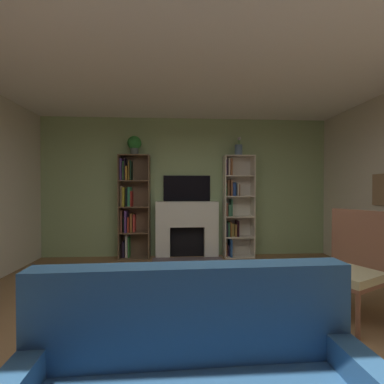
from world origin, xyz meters
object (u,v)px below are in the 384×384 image
Objects in this scene: tv at (187,188)px; vase_with_flowers at (239,149)px; fireplace at (187,227)px; bookshelf_left at (131,206)px; armchair at (350,263)px; bookshelf_right at (235,207)px; potted_plant at (134,144)px.

vase_with_flowers is (1.03, -0.12, 0.78)m from tv.
vase_with_flowers is at bearing -1.06° from fireplace.
bookshelf_left is 5.40× the size of vase_with_flowers.
tv is at bearing 121.82° from armchair.
bookshelf_right is at bearing 104.85° from armchair.
bookshelf_left is 2.42m from vase_with_flowers.
bookshelf_right reaches higher than armchair.
bookshelf_left is at bearing -175.75° from tv.
vase_with_flowers reaches higher than fireplace.
potted_plant reaches higher than bookshelf_left.
bookshelf_right reaches higher than fireplace.
potted_plant is (0.07, -0.04, 1.21)m from bookshelf_left.
potted_plant is at bearing -173.38° from tv.
bookshelf_left is (-1.11, 0.02, 0.43)m from fireplace.
tv is 1.36m from potted_plant.
armchair is (1.64, -2.65, -0.80)m from tv.
tv reaches higher than armchair.
bookshelf_right is 2.68m from armchair.
bookshelf_left is 1.00× the size of bookshelf_right.
bookshelf_right is 5.40× the size of vase_with_flowers.
armchair is (0.61, -2.53, -1.58)m from vase_with_flowers.
bookshelf_left is (-1.11, -0.08, -0.35)m from tv.
bookshelf_right is at bearing -0.27° from bookshelf_left.
tv is 1.16m from bookshelf_left.
vase_with_flowers is at bearing -0.97° from bookshelf_left.
potted_plant is 4.04m from armchair.
fireplace is 0.78m from tv.
bookshelf_left is at bearing 136.98° from armchair.
bookshelf_left and bookshelf_right have the same top height.
vase_with_flowers reaches higher than bookshelf_left.
bookshelf_right is (2.07, -0.01, -0.02)m from bookshelf_left.
vase_with_flowers is at bearing 103.53° from armchair.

